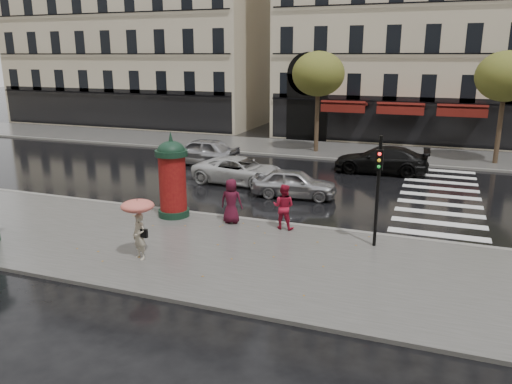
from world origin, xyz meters
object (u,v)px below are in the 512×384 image
at_px(car_white, 240,171).
at_px(man_burgundy, 231,201).
at_px(car_silver, 294,183).
at_px(morris_column, 172,176).
at_px(woman_umbrella, 138,219).
at_px(car_black, 381,160).
at_px(traffic_light, 378,181).
at_px(car_far_silver, 200,151).
at_px(woman_red, 284,207).

bearing_deg(car_white, man_burgundy, -156.20).
bearing_deg(car_silver, morris_column, 136.59).
height_order(morris_column, car_silver, morris_column).
height_order(woman_umbrella, car_black, woman_umbrella).
relative_size(traffic_light, car_far_silver, 0.79).
xyz_separation_m(woman_red, car_far_silver, (-8.17, 9.55, -0.16)).
height_order(woman_red, morris_column, morris_column).
bearing_deg(car_far_silver, traffic_light, 50.04).
height_order(man_burgundy, morris_column, morris_column).
xyz_separation_m(morris_column, car_far_silver, (-3.59, 9.63, -0.95)).
distance_m(man_burgundy, car_white, 6.55).
bearing_deg(car_far_silver, car_silver, 57.39).
bearing_deg(car_silver, traffic_light, -146.41).
bearing_deg(traffic_light, car_silver, 129.20).
height_order(man_burgundy, car_far_silver, man_burgundy).
distance_m(woman_red, car_white, 7.43).
bearing_deg(car_white, woman_red, -140.77).
distance_m(woman_umbrella, car_black, 16.41).
height_order(woman_red, car_far_silver, woman_red).
relative_size(woman_umbrella, car_far_silver, 0.42).
distance_m(man_burgundy, car_black, 11.95).
bearing_deg(car_white, car_black, -47.97).
xyz_separation_m(man_burgundy, morris_column, (-2.52, -0.01, 0.78)).
bearing_deg(car_black, traffic_light, 3.59).
bearing_deg(man_burgundy, woman_red, 176.69).
bearing_deg(car_black, car_far_silver, -83.83).
xyz_separation_m(woman_umbrella, car_far_silver, (-4.76, 13.87, -0.63)).
bearing_deg(woman_red, car_white, -53.39).
bearing_deg(woman_red, car_silver, -76.89).
relative_size(car_silver, car_white, 0.80).
height_order(woman_umbrella, car_white, woman_umbrella).
distance_m(woman_umbrella, car_silver, 9.34).
bearing_deg(morris_column, woman_umbrella, -74.48).
bearing_deg(car_silver, car_far_silver, 50.33).
xyz_separation_m(car_silver, car_black, (3.17, 6.42, 0.08)).
xyz_separation_m(man_burgundy, traffic_light, (5.49, -0.60, 1.42)).
bearing_deg(traffic_light, morris_column, 175.77).
xyz_separation_m(woman_umbrella, woman_red, (3.41, 4.32, -0.47)).
height_order(car_white, car_far_silver, car_far_silver).
relative_size(woman_red, car_silver, 0.43).
xyz_separation_m(car_black, car_far_silver, (-10.42, -1.51, 0.07)).
xyz_separation_m(car_silver, car_far_silver, (-7.25, 4.90, 0.15)).
height_order(woman_red, car_silver, woman_red).
distance_m(woman_red, car_silver, 4.75).
xyz_separation_m(man_burgundy, car_silver, (1.15, 4.72, -0.32)).
bearing_deg(car_far_silver, woman_umbrella, 20.40).
relative_size(traffic_light, car_silver, 0.96).
relative_size(woman_red, car_black, 0.33).
bearing_deg(woman_umbrella, car_white, 94.47).
height_order(woman_umbrella, man_burgundy, woman_umbrella).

